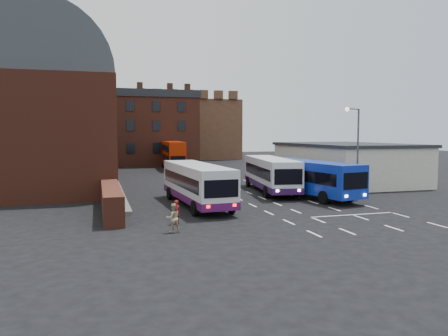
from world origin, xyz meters
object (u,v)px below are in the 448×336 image
object	(u,v)px
bus_blue	(309,176)
bus_red_double	(173,155)
bus_white_inbound	(271,172)
bus_white_outbound	(197,181)
pedestrian_red	(176,212)
pedestrian_beige	(173,218)
street_lamp	(356,145)

from	to	relation	value
bus_blue	bus_red_double	xyz separation A→B (m)	(-6.26, 30.67, 0.39)
bus_white_inbound	bus_red_double	world-z (taller)	bus_red_double
bus_white_outbound	bus_red_double	xyz separation A→B (m)	(3.75, 32.21, 0.38)
pedestrian_red	pedestrian_beige	world-z (taller)	pedestrian_beige
pedestrian_red	bus_blue	bearing A→B (deg)	-174.11
bus_white_outbound	bus_blue	xyz separation A→B (m)	(10.01, 1.54, -0.01)
pedestrian_beige	bus_white_inbound	bearing A→B (deg)	-139.03
bus_white_inbound	bus_red_double	distance (m)	27.19
bus_white_inbound	pedestrian_red	bearing A→B (deg)	55.15
bus_white_inbound	bus_white_outbound	bearing A→B (deg)	41.79
bus_white_inbound	pedestrian_beige	bearing A→B (deg)	58.57
bus_white_inbound	bus_blue	distance (m)	4.28
bus_red_double	pedestrian_red	bearing A→B (deg)	83.20
street_lamp	pedestrian_beige	world-z (taller)	street_lamp
pedestrian_red	pedestrian_beige	xyz separation A→B (m)	(-0.53, -2.11, 0.08)
bus_white_outbound	pedestrian_beige	distance (m)	8.84
bus_white_inbound	street_lamp	size ratio (longest dim) A/B	1.58
bus_white_outbound	bus_blue	world-z (taller)	bus_white_outbound
bus_blue	pedestrian_beige	xyz separation A→B (m)	(-13.17, -9.74, -1.00)
street_lamp	pedestrian_beige	bearing A→B (deg)	-156.86
pedestrian_red	bus_white_outbound	bearing A→B (deg)	-138.54
bus_blue	pedestrian_red	world-z (taller)	bus_blue
pedestrian_red	pedestrian_beige	size ratio (longest dim) A/B	0.90
bus_blue	pedestrian_beige	bearing A→B (deg)	27.40
bus_white_outbound	pedestrian_beige	size ratio (longest dim) A/B	7.15
pedestrian_red	bus_white_inbound	bearing A→B (deg)	-158.36
bus_red_double	bus_white_outbound	bearing A→B (deg)	86.01
bus_blue	pedestrian_beige	world-z (taller)	bus_blue
bus_white_inbound	pedestrian_beige	distance (m)	17.67
street_lamp	pedestrian_red	xyz separation A→B (m)	(-14.99, -4.53, -3.72)
bus_blue	pedestrian_beige	size ratio (longest dim) A/B	7.21
street_lamp	bus_white_outbound	bearing A→B (deg)	172.79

